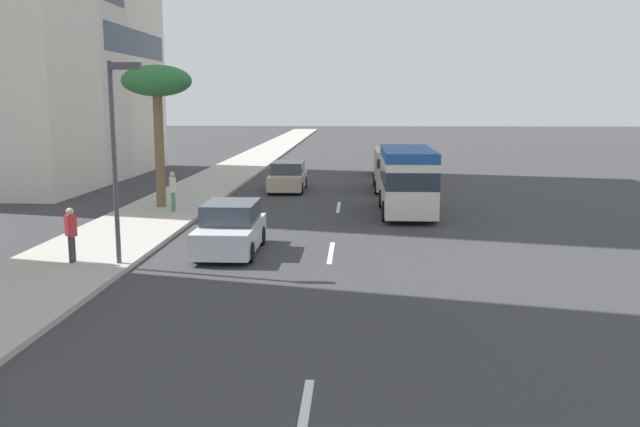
# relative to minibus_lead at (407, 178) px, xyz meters

# --- Properties ---
(ground_plane) EXTENTS (198.00, 198.00, 0.00)m
(ground_plane) POSITION_rel_minibus_lead_xyz_m (6.64, 3.02, -1.58)
(ground_plane) COLOR #38383A
(sidewalk_right) EXTENTS (162.00, 3.97, 0.15)m
(sidewalk_right) POSITION_rel_minibus_lead_xyz_m (6.64, 10.82, -1.50)
(sidewalk_right) COLOR #B2ADA3
(sidewalk_right) RESTS_ON ground_plane
(lane_stripe_near) EXTENTS (3.20, 0.16, 0.01)m
(lane_stripe_near) POSITION_rel_minibus_lead_xyz_m (-19.66, 3.02, -1.57)
(lane_stripe_near) COLOR silver
(lane_stripe_near) RESTS_ON ground_plane
(lane_stripe_mid) EXTENTS (3.20, 0.16, 0.01)m
(lane_stripe_mid) POSITION_rel_minibus_lead_xyz_m (-7.82, 3.02, -1.57)
(lane_stripe_mid) COLOR silver
(lane_stripe_mid) RESTS_ON ground_plane
(lane_stripe_far) EXTENTS (3.20, 0.16, 0.01)m
(lane_stripe_far) POSITION_rel_minibus_lead_xyz_m (1.75, 3.02, -1.57)
(lane_stripe_far) COLOR silver
(lane_stripe_far) RESTS_ON ground_plane
(minibus_lead) EXTENTS (6.16, 2.28, 2.87)m
(minibus_lead) POSITION_rel_minibus_lead_xyz_m (0.00, 0.00, 0.00)
(minibus_lead) COLOR silver
(minibus_lead) RESTS_ON ground_plane
(van_second) EXTENTS (5.26, 2.23, 2.27)m
(van_second) POSITION_rel_minibus_lead_xyz_m (8.14, 0.10, -0.27)
(van_second) COLOR beige
(van_second) RESTS_ON ground_plane
(car_third) EXTENTS (4.16, 1.87, 1.65)m
(car_third) POSITION_rel_minibus_lead_xyz_m (-7.93, 6.29, -0.80)
(car_third) COLOR silver
(car_third) RESTS_ON ground_plane
(car_fourth) EXTENTS (4.47, 1.89, 1.58)m
(car_fourth) POSITION_rel_minibus_lead_xyz_m (7.63, 5.97, -0.83)
(car_fourth) COLOR beige
(car_fourth) RESTS_ON ground_plane
(car_fifth) EXTENTS (4.35, 1.96, 1.63)m
(car_fifth) POSITION_rel_minibus_lead_xyz_m (16.46, -0.06, -0.81)
(car_fifth) COLOR #A51E1E
(car_fifth) RESTS_ON ground_plane
(pedestrian_near_lamp) EXTENTS (0.39, 0.35, 1.74)m
(pedestrian_near_lamp) POSITION_rel_minibus_lead_xyz_m (-0.69, 10.16, -0.47)
(pedestrian_near_lamp) COLOR #4C8C66
(pedestrian_near_lamp) RESTS_ON sidewalk_right
(pedestrian_mid_block) EXTENTS (0.37, 0.39, 1.64)m
(pedestrian_mid_block) POSITION_rel_minibus_lead_xyz_m (-10.15, 10.65, -0.53)
(pedestrian_mid_block) COLOR #333338
(pedestrian_mid_block) RESTS_ON sidewalk_right
(palm_tree) EXTENTS (3.08, 3.08, 6.34)m
(palm_tree) POSITION_rel_minibus_lead_xyz_m (0.69, 11.09, 4.02)
(palm_tree) COLOR brown
(palm_tree) RESTS_ON sidewalk_right
(street_lamp) EXTENTS (0.24, 0.97, 5.88)m
(street_lamp) POSITION_rel_minibus_lead_xyz_m (-10.17, 9.11, 2.27)
(street_lamp) COLOR #4C4C51
(street_lamp) RESTS_ON sidewalk_right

